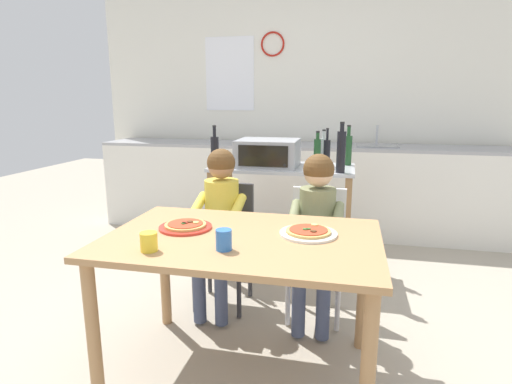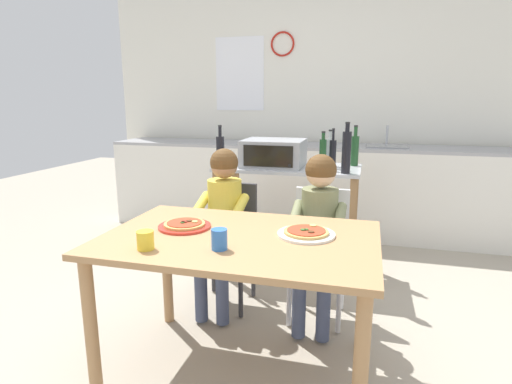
{
  "view_description": "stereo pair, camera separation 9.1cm",
  "coord_description": "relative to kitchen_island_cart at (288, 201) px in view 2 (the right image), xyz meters",
  "views": [
    {
      "loc": [
        0.48,
        -1.81,
        1.38
      ],
      "look_at": [
        0.0,
        0.3,
        0.89
      ],
      "focal_mm": 28.98,
      "sensor_mm": 36.0,
      "label": 1
    },
    {
      "loc": [
        0.57,
        -1.79,
        1.38
      ],
      "look_at": [
        0.0,
        0.3,
        0.89
      ],
      "focal_mm": 28.98,
      "sensor_mm": 36.0,
      "label": 2
    }
  ],
  "objects": [
    {
      "name": "ground_plane",
      "position": [
        0.03,
        -0.27,
        -0.57
      ],
      "size": [
        11.29,
        11.29,
        0.0
      ],
      "primitive_type": "plane",
      "color": "#A89E8C"
    },
    {
      "name": "back_wall_tiled",
      "position": [
        0.03,
        1.48,
        0.78
      ],
      "size": [
        4.74,
        0.14,
        2.7
      ],
      "color": "white",
      "rests_on": "ground"
    },
    {
      "name": "kitchen_counter",
      "position": [
        0.03,
        1.07,
        -0.11
      ],
      "size": [
        4.27,
        0.6,
        1.12
      ],
      "color": "silver",
      "rests_on": "ground"
    },
    {
      "name": "kitchen_island_cart",
      "position": [
        0.0,
        0.0,
        0.0
      ],
      "size": [
        1.12,
        0.56,
        0.86
      ],
      "color": "#B7BABF",
      "rests_on": "ground"
    },
    {
      "name": "toaster_oven",
      "position": [
        -0.12,
        -0.02,
        0.39
      ],
      "size": [
        0.47,
        0.41,
        0.21
      ],
      "color": "#999BA0",
      "rests_on": "kitchen_island_cart"
    },
    {
      "name": "bottle_brown_beer",
      "position": [
        0.31,
        0.1,
        0.4
      ],
      "size": [
        0.06,
        0.06,
        0.29
      ],
      "color": "#ADB7B2",
      "rests_on": "kitchen_island_cart"
    },
    {
      "name": "bottle_tall_green_wine",
      "position": [
        0.5,
        0.17,
        0.41
      ],
      "size": [
        0.06,
        0.06,
        0.32
      ],
      "color": "#1E4723",
      "rests_on": "kitchen_island_cart"
    },
    {
      "name": "bottle_dark_olive_oil",
      "position": [
        0.34,
        -0.01,
        0.4
      ],
      "size": [
        0.05,
        0.05,
        0.31
      ],
      "color": "black",
      "rests_on": "kitchen_island_cart"
    },
    {
      "name": "bottle_clear_vinegar",
      "position": [
        -0.49,
        -0.22,
        0.41
      ],
      "size": [
        0.06,
        0.06,
        0.33
      ],
      "color": "black",
      "rests_on": "kitchen_island_cart"
    },
    {
      "name": "bottle_slim_sauce",
      "position": [
        0.45,
        -0.21,
        0.44
      ],
      "size": [
        0.06,
        0.06,
        0.36
      ],
      "color": "black",
      "rests_on": "kitchen_island_cart"
    },
    {
      "name": "bottle_squat_spirits",
      "position": [
        0.27,
        -0.08,
        0.41
      ],
      "size": [
        0.05,
        0.05,
        0.29
      ],
      "color": "#1E4723",
      "rests_on": "kitchen_island_cart"
    },
    {
      "name": "dining_table",
      "position": [
        0.03,
        -1.4,
        0.06
      ],
      "size": [
        1.3,
        0.85,
        0.74
      ],
      "color": "#AD7F51",
      "rests_on": "ground"
    },
    {
      "name": "dining_chair_left",
      "position": [
        -0.28,
        -0.67,
        -0.09
      ],
      "size": [
        0.36,
        0.36,
        0.81
      ],
      "color": "#333338",
      "rests_on": "ground"
    },
    {
      "name": "dining_chair_right",
      "position": [
        0.34,
        -0.69,
        -0.09
      ],
      "size": [
        0.36,
        0.36,
        0.81
      ],
      "color": "silver",
      "rests_on": "ground"
    },
    {
      "name": "child_in_yellow_shirt",
      "position": [
        -0.28,
        -0.79,
        0.1
      ],
      "size": [
        0.32,
        0.42,
        1.05
      ],
      "color": "#424C6B",
      "rests_on": "ground"
    },
    {
      "name": "child_in_olive_shirt",
      "position": [
        0.34,
        -0.81,
        0.1
      ],
      "size": [
        0.32,
        0.42,
        1.04
      ],
      "color": "#424C6B",
      "rests_on": "ground"
    },
    {
      "name": "pizza_plate_red_rimmed",
      "position": [
        -0.28,
        -1.34,
        0.18
      ],
      "size": [
        0.27,
        0.27,
        0.03
      ],
      "color": "red",
      "rests_on": "dining_table"
    },
    {
      "name": "pizza_plate_white",
      "position": [
        0.34,
        -1.31,
        0.18
      ],
      "size": [
        0.28,
        0.28,
        0.03
      ],
      "color": "white",
      "rests_on": "dining_table"
    },
    {
      "name": "drinking_cup_blue",
      "position": [
        0.0,
        -1.59,
        0.21
      ],
      "size": [
        0.07,
        0.07,
        0.09
      ],
      "primitive_type": "cylinder",
      "color": "blue",
      "rests_on": "dining_table"
    },
    {
      "name": "drinking_cup_yellow",
      "position": [
        -0.31,
        -1.68,
        0.21
      ],
      "size": [
        0.07,
        0.07,
        0.08
      ],
      "primitive_type": "cylinder",
      "color": "yellow",
      "rests_on": "dining_table"
    }
  ]
}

